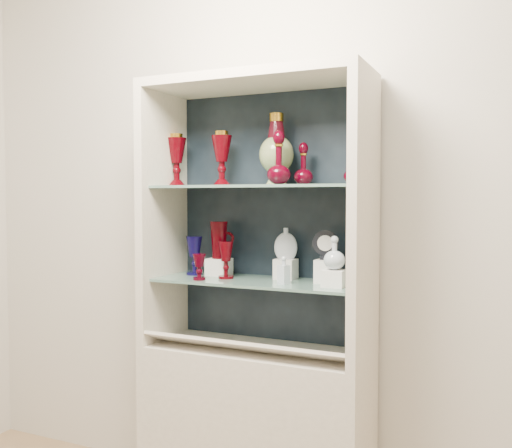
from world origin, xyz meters
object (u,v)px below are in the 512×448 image
at_px(cobalt_goblet, 194,255).
at_px(cameo_medallion, 325,244).
at_px(ruby_decanter_a, 279,154).
at_px(ruby_decanter_b, 303,163).
at_px(flat_flask, 286,243).
at_px(pedestal_lamp_left, 177,160).
at_px(ruby_goblet_tall, 226,260).
at_px(clear_square_bottle, 284,270).
at_px(enamel_urn, 276,150).
at_px(ruby_goblet_small, 199,267).
at_px(pedestal_lamp_right, 222,159).
at_px(clear_round_decanter, 334,254).
at_px(lidded_bowl, 354,173).
at_px(ruby_pitcher, 219,240).

height_order(cobalt_goblet, cameo_medallion, cameo_medallion).
xyz_separation_m(ruby_decanter_a, ruby_decanter_b, (0.06, 0.13, -0.03)).
xyz_separation_m(flat_flask, cameo_medallion, (0.20, -0.04, 0.00)).
relative_size(pedestal_lamp_left, ruby_goblet_tall, 1.48).
bearing_deg(clear_square_bottle, ruby_decanter_a, -177.66).
distance_m(enamel_urn, cameo_medallion, 0.48).
bearing_deg(ruby_goblet_small, pedestal_lamp_left, 145.69).
bearing_deg(enamel_urn, ruby_decanter_b, 3.83).
height_order(pedestal_lamp_left, clear_square_bottle, pedestal_lamp_left).
relative_size(pedestal_lamp_right, ruby_decanter_a, 0.98).
distance_m(clear_square_bottle, flat_flask, 0.18).
relative_size(ruby_goblet_tall, ruby_goblet_small, 1.44).
xyz_separation_m(pedestal_lamp_left, cobalt_goblet, (0.09, 0.00, -0.45)).
height_order(pedestal_lamp_right, clear_round_decanter, pedestal_lamp_right).
height_order(lidded_bowl, cameo_medallion, lidded_bowl).
relative_size(enamel_urn, clear_square_bottle, 2.71).
relative_size(pedestal_lamp_left, enamel_urn, 0.78).
bearing_deg(ruby_goblet_tall, flat_flask, 21.38).
height_order(ruby_goblet_small, ruby_pitcher, ruby_pitcher).
xyz_separation_m(pedestal_lamp_right, flat_flask, (0.29, 0.05, -0.38)).
xyz_separation_m(pedestal_lamp_left, clear_round_decanter, (0.80, -0.08, -0.41)).
xyz_separation_m(pedestal_lamp_left, clear_square_bottle, (0.59, -0.09, -0.49)).
bearing_deg(enamel_urn, ruby_pitcher, -179.56).
bearing_deg(ruby_pitcher, cobalt_goblet, 176.01).
bearing_deg(enamel_urn, flat_flask, 31.76).
relative_size(ruby_decanter_a, ruby_decanter_b, 1.29).
bearing_deg(cameo_medallion, lidded_bowl, -36.08).
height_order(pedestal_lamp_right, lidded_bowl, pedestal_lamp_right).
xyz_separation_m(pedestal_lamp_right, clear_square_bottle, (0.34, -0.09, -0.49)).
distance_m(pedestal_lamp_right, cameo_medallion, 0.62).
distance_m(flat_flask, cameo_medallion, 0.20).
height_order(pedestal_lamp_left, ruby_goblet_tall, pedestal_lamp_left).
bearing_deg(ruby_goblet_small, pedestal_lamp_right, 72.83).
xyz_separation_m(lidded_bowl, flat_flask, (-0.34, 0.12, -0.30)).
relative_size(pedestal_lamp_right, ruby_goblet_small, 2.13).
xyz_separation_m(ruby_pitcher, cameo_medallion, (0.53, -0.02, -0.00)).
relative_size(cobalt_goblet, ruby_goblet_small, 1.57).
distance_m(ruby_pitcher, clear_square_bottle, 0.41).
bearing_deg(ruby_decanter_a, cameo_medallion, 29.88).
bearing_deg(ruby_goblet_tall, ruby_goblet_small, -132.83).
xyz_separation_m(pedestal_lamp_left, pedestal_lamp_right, (0.24, -0.00, 0.00)).
relative_size(enamel_urn, ruby_decanter_b, 1.61).
bearing_deg(lidded_bowl, clear_square_bottle, -175.71).
xyz_separation_m(ruby_decanter_b, clear_round_decanter, (0.18, -0.11, -0.38)).
height_order(cobalt_goblet, clear_square_bottle, cobalt_goblet).
bearing_deg(cameo_medallion, ruby_decanter_a, -157.60).
xyz_separation_m(ruby_pitcher, flat_flask, (0.33, 0.03, -0.00)).
xyz_separation_m(ruby_decanter_b, cameo_medallion, (0.11, -0.03, -0.35)).
bearing_deg(clear_round_decanter, flat_flask, 154.12).
height_order(pedestal_lamp_left, flat_flask, pedestal_lamp_left).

